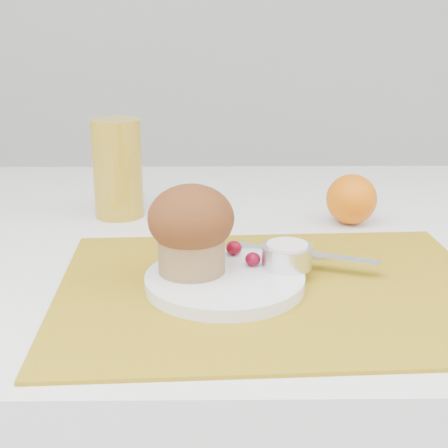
{
  "coord_description": "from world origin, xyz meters",
  "views": [
    {
      "loc": [
        -0.11,
        -0.77,
        1.04
      ],
      "look_at": [
        -0.1,
        -0.06,
        0.8
      ],
      "focal_mm": 50.0,
      "sensor_mm": 36.0,
      "label": 1
    }
  ],
  "objects_px": {
    "plate": "(225,281)",
    "muffin": "(191,227)",
    "orange": "(351,199)",
    "juice_glass": "(118,169)"
  },
  "relations": [
    {
      "from": "plate",
      "to": "muffin",
      "type": "height_order",
      "value": "muffin"
    },
    {
      "from": "orange",
      "to": "juice_glass",
      "type": "height_order",
      "value": "juice_glass"
    },
    {
      "from": "plate",
      "to": "orange",
      "type": "xyz_separation_m",
      "value": [
        0.19,
        0.23,
        0.03
      ]
    },
    {
      "from": "plate",
      "to": "orange",
      "type": "bearing_deg",
      "value": 51.22
    },
    {
      "from": "orange",
      "to": "muffin",
      "type": "distance_m",
      "value": 0.31
    },
    {
      "from": "plate",
      "to": "orange",
      "type": "relative_size",
      "value": 2.41
    },
    {
      "from": "juice_glass",
      "to": "plate",
      "type": "bearing_deg",
      "value": -60.17
    },
    {
      "from": "plate",
      "to": "orange",
      "type": "distance_m",
      "value": 0.3
    },
    {
      "from": "juice_glass",
      "to": "muffin",
      "type": "distance_m",
      "value": 0.29
    },
    {
      "from": "plate",
      "to": "orange",
      "type": "height_order",
      "value": "orange"
    }
  ]
}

